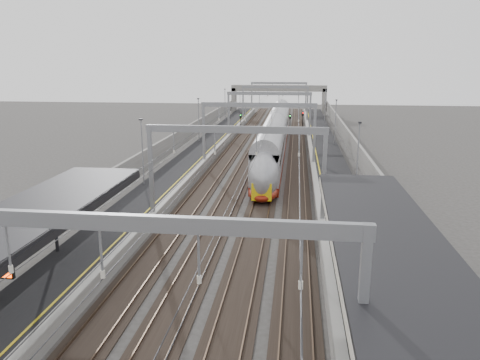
% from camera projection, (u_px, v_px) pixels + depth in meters
% --- Properties ---
extents(platform_left, '(4.00, 120.00, 1.00)m').
position_uv_depth(platform_left, '(195.00, 158.00, 57.68)').
color(platform_left, black).
rests_on(platform_left, ground).
extents(platform_right, '(4.00, 120.00, 1.00)m').
position_uv_depth(platform_right, '(327.00, 161.00, 55.83)').
color(platform_right, black).
rests_on(platform_right, ground).
extents(tracks, '(11.40, 140.00, 0.20)m').
position_uv_depth(tracks, '(260.00, 163.00, 56.87)').
color(tracks, black).
rests_on(tracks, ground).
extents(overhead_line, '(13.00, 140.00, 6.60)m').
position_uv_depth(overhead_line, '(264.00, 108.00, 61.75)').
color(overhead_line, gray).
rests_on(overhead_line, platform_left).
extents(canopy_right, '(4.40, 30.00, 4.24)m').
position_uv_depth(canopy_right, '(416.00, 293.00, 14.25)').
color(canopy_right, black).
rests_on(canopy_right, platform_right).
extents(overbridge, '(22.00, 2.20, 6.90)m').
position_uv_depth(overbridge, '(279.00, 92.00, 108.54)').
color(overbridge, slate).
rests_on(overbridge, ground).
extents(wall_left, '(0.30, 120.00, 3.20)m').
position_uv_depth(wall_left, '(170.00, 149.00, 57.79)').
color(wall_left, slate).
rests_on(wall_left, ground).
extents(wall_right, '(0.30, 120.00, 3.20)m').
position_uv_depth(wall_right, '(355.00, 153.00, 55.19)').
color(wall_right, slate).
rests_on(wall_right, ground).
extents(train, '(2.73, 49.74, 4.32)m').
position_uv_depth(train, '(275.00, 139.00, 61.47)').
color(train, maroon).
rests_on(train, ground).
extents(bench, '(0.50, 1.71, 0.88)m').
position_uv_depth(bench, '(408.00, 346.00, 17.62)').
color(bench, black).
rests_on(bench, platform_right).
extents(signal_green, '(0.32, 0.32, 3.48)m').
position_uv_depth(signal_green, '(241.00, 120.00, 79.78)').
color(signal_green, black).
rests_on(signal_green, ground).
extents(signal_red_near, '(0.32, 0.32, 3.48)m').
position_uv_depth(signal_red_near, '(290.00, 121.00, 79.06)').
color(signal_red_near, black).
rests_on(signal_red_near, ground).
extents(signal_red_far, '(0.32, 0.32, 3.48)m').
position_uv_depth(signal_red_far, '(303.00, 117.00, 83.55)').
color(signal_red_far, black).
rests_on(signal_red_far, ground).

